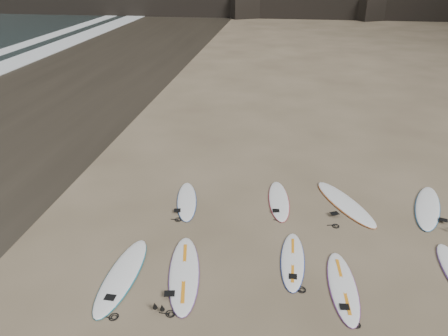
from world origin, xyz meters
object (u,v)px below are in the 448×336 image
object	(u,v)px
surfboard_0	(122,275)
surfboard_7	(345,203)
surfboard_3	(343,286)
surfboard_1	(184,273)
surfboard_2	(293,260)
surfboard_8	(428,207)
surfboard_5	(187,201)
surfboard_6	(279,200)

from	to	relation	value
surfboard_0	surfboard_7	distance (m)	6.54
surfboard_3	surfboard_7	bearing A→B (deg)	80.00
surfboard_1	surfboard_3	bearing A→B (deg)	-10.12
surfboard_2	surfboard_8	size ratio (longest dim) A/B	0.84
surfboard_3	surfboard_5	world-z (taller)	surfboard_3
surfboard_1	surfboard_5	size ratio (longest dim) A/B	1.21
surfboard_2	surfboard_8	world-z (taller)	surfboard_8
surfboard_5	surfboard_6	distance (m)	2.67
surfboard_3	surfboard_7	distance (m)	3.61
surfboard_2	surfboard_5	distance (m)	3.84
surfboard_5	surfboard_7	bearing A→B (deg)	-5.90
surfboard_1	surfboard_2	size ratio (longest dim) A/B	1.23
surfboard_1	surfboard_7	bearing A→B (deg)	32.06
surfboard_6	surfboard_7	size ratio (longest dim) A/B	0.85
surfboard_1	surfboard_2	distance (m)	2.53
surfboard_1	surfboard_5	world-z (taller)	surfboard_1
surfboard_8	surfboard_5	bearing A→B (deg)	-158.80
surfboard_2	surfboard_7	distance (m)	3.20
surfboard_0	surfboard_6	bearing A→B (deg)	50.25
surfboard_5	surfboard_7	size ratio (longest dim) A/B	0.81
surfboard_1	surfboard_2	world-z (taller)	surfboard_1
surfboard_0	surfboard_5	bearing A→B (deg)	79.81
surfboard_1	surfboard_5	distance (m)	3.21
surfboard_0	surfboard_6	distance (m)	5.08
surfboard_0	surfboard_7	xyz separation A→B (m)	(5.25, 3.90, 0.00)
surfboard_1	surfboard_6	world-z (taller)	surfboard_1
surfboard_0	surfboard_1	xyz separation A→B (m)	(1.35, 0.27, 0.00)
surfboard_3	surfboard_8	distance (m)	4.57
surfboard_8	surfboard_2	bearing A→B (deg)	-125.86
surfboard_2	surfboard_5	bearing A→B (deg)	142.61
surfboard_2	surfboard_6	size ratio (longest dim) A/B	0.95
surfboard_6	surfboard_7	xyz separation A→B (m)	(1.89, 0.09, 0.01)
surfboard_2	surfboard_7	xyz separation A→B (m)	(1.49, 2.83, 0.01)
surfboard_0	surfboard_5	world-z (taller)	surfboard_0
surfboard_2	surfboard_5	world-z (taller)	same
surfboard_3	surfboard_6	size ratio (longest dim) A/B	1.02
surfboard_3	surfboard_1	bearing A→B (deg)	177.55
surfboard_0	surfboard_8	distance (m)	8.53
surfboard_0	surfboard_8	size ratio (longest dim) A/B	1.03
surfboard_6	surfboard_1	bearing A→B (deg)	-125.20
surfboard_0	surfboard_3	xyz separation A→B (m)	(4.82, 0.32, -0.01)
surfboard_0	surfboard_2	size ratio (longest dim) A/B	1.22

